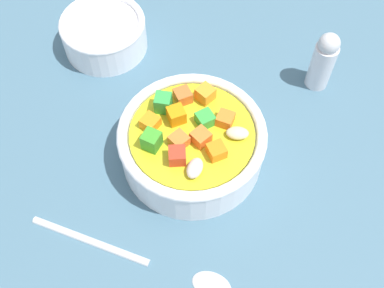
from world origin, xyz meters
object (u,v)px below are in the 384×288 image
at_px(pepper_shaker, 323,61).
at_px(spoon, 149,260).
at_px(side_bowl_small, 104,33).
at_px(soup_bowl_main, 192,142).

bearing_deg(pepper_shaker, spoon, -174.69).
distance_m(side_bowl_small, pepper_shaker, 0.28).
relative_size(spoon, side_bowl_small, 1.91).
distance_m(spoon, side_bowl_small, 0.30).
bearing_deg(pepper_shaker, soup_bowl_main, 170.64).
relative_size(soup_bowl_main, pepper_shaker, 1.94).
bearing_deg(spoon, soup_bowl_main, 91.79).
xyz_separation_m(spoon, pepper_shaker, (0.30, 0.03, 0.04)).
distance_m(soup_bowl_main, pepper_shaker, 0.19).
bearing_deg(spoon, pepper_shaker, 70.04).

